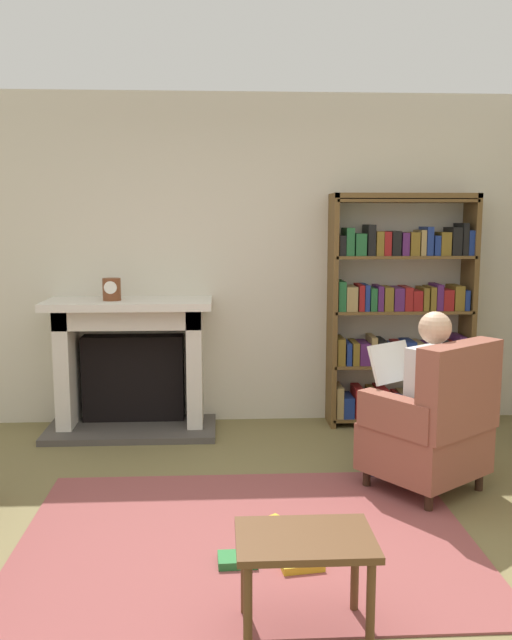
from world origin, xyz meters
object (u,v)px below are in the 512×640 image
bookshelf (401,314)px  seated_reader (419,392)px  fireplace (132,360)px  armchair_reading (434,426)px  mantel_clock (112,289)px  side_table (305,551)px

bookshelf → seated_reader: (-0.24, -1.36, -0.30)m
fireplace → bookshelf: 2.23m
armchair_reading → seated_reader: 0.23m
bookshelf → mantel_clock: bearing=-176.7°
side_table → armchair_reading: bearing=55.6°
mantel_clock → side_table: mantel_clock is taller
side_table → fireplace: bearing=110.2°
mantel_clock → fireplace: bearing=38.4°
seated_reader → side_table: seated_reader is taller
fireplace → seated_reader: 2.37m
bookshelf → side_table: 3.15m
fireplace → mantel_clock: mantel_clock is taller
armchair_reading → seated_reader: bearing=-90.0°
fireplace → side_table: bearing=-69.8°
fireplace → seated_reader: size_ratio=1.18×
mantel_clock → side_table: 3.09m
mantel_clock → armchair_reading: size_ratio=0.18×
mantel_clock → seated_reader: size_ratio=0.15×
bookshelf → armchair_reading: size_ratio=1.95×
seated_reader → fireplace: bearing=-70.0°
fireplace → side_table: 3.04m
fireplace → side_table: fireplace is taller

